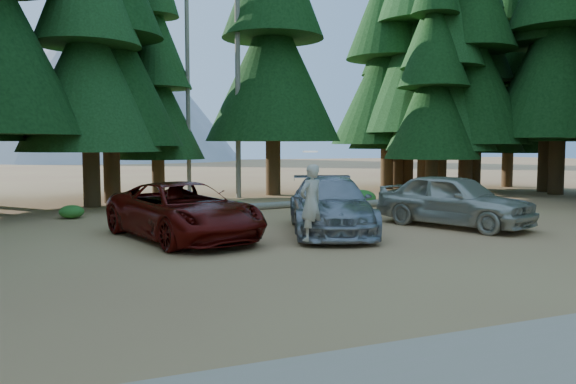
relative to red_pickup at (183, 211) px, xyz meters
name	(u,v)px	position (x,y,z in m)	size (l,w,h in m)	color
ground	(396,255)	(3.97, -3.97, -0.75)	(160.00, 160.00, 0.00)	#AA6F48
forest_belt_north	(219,197)	(3.97, 11.03, -0.75)	(36.00, 7.00, 22.00)	black
snag_front	(238,68)	(4.77, 10.53, 5.25)	(0.24, 0.24, 12.00)	#6A6655
snag_back	(188,91)	(2.77, 12.03, 4.25)	(0.20, 0.20, 10.00)	#6A6655
mountain_peak	(85,82)	(1.39, 84.26, 11.96)	(48.00, 50.00, 28.00)	gray
red_pickup	(183,211)	(0.00, 0.00, 0.00)	(2.48, 5.38, 1.49)	#550A07
silver_minivan_center	(330,205)	(4.09, -0.43, 0.02)	(2.16, 5.31, 1.54)	#95979C
silver_minivan_right	(454,200)	(8.06, -0.86, 0.06)	(1.91, 4.74, 1.61)	#B8B4A3
frisbee_player	(311,202)	(2.60, -2.38, 0.35)	(0.79, 0.65, 2.16)	beige
log_left	(253,207)	(3.77, 5.48, -0.62)	(0.26, 0.26, 3.66)	#6A6655
log_mid	(332,201)	(7.66, 6.53, -0.63)	(0.24, 0.24, 2.92)	#6A6655
log_right	(352,204)	(7.71, 4.89, -0.61)	(0.28, 0.28, 4.35)	#6A6655
shrub_left	(72,212)	(-2.63, 5.56, -0.52)	(0.81, 0.81, 0.45)	#2A6E21
shrub_center_left	(218,212)	(1.79, 3.21, -0.47)	(1.02, 1.02, 0.56)	#2A6E21
shrub_center_right	(236,208)	(2.71, 4.12, -0.49)	(0.93, 0.93, 0.51)	#2A6E21
shrub_right	(362,198)	(8.42, 5.37, -0.43)	(1.17, 1.17, 0.64)	#2A6E21
shrub_far_right	(451,195)	(12.77, 5.20, -0.43)	(1.14, 1.14, 0.63)	#2A6E21
shrub_edge_east	(471,202)	(12.05, 3.07, -0.52)	(0.84, 0.84, 0.46)	#2A6E21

